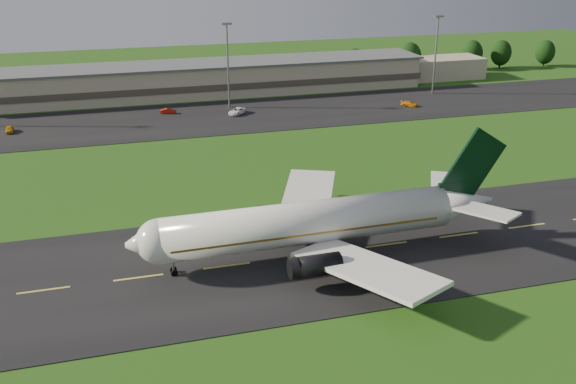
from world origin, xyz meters
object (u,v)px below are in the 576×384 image
object	(u,v)px
airliner	(315,223)
service_vehicle_d	(410,104)
service_vehicle_b	(168,111)
service_vehicle_c	(237,111)
light_mast_east	(436,45)
light_mast_centre	(228,55)
terminal	(222,78)
service_vehicle_a	(10,129)

from	to	relation	value
airliner	service_vehicle_d	size ratio (longest dim) A/B	12.05
service_vehicle_b	service_vehicle_c	size ratio (longest dim) A/B	0.67
service_vehicle_d	light_mast_east	bearing A→B (deg)	-8.96
light_mast_centre	service_vehicle_b	distance (m)	19.31
service_vehicle_b	service_vehicle_c	xyz separation A→B (m)	(15.59, -5.05, 0.15)
airliner	service_vehicle_b	xyz separation A→B (m)	(-10.65, 78.12, -3.96)
service_vehicle_b	service_vehicle_c	distance (m)	16.39
light_mast_east	service_vehicle_b	world-z (taller)	light_mast_east
terminal	service_vehicle_c	size ratio (longest dim) A/B	26.73
terminal	service_vehicle_c	distance (m)	23.32
service_vehicle_a	airliner	bearing A→B (deg)	-62.03
airliner	service_vehicle_a	world-z (taller)	airliner
terminal	light_mast_centre	world-z (taller)	light_mast_centre
service_vehicle_b	service_vehicle_c	world-z (taller)	service_vehicle_c
terminal	service_vehicle_c	xyz separation A→B (m)	(-0.80, -23.09, -3.14)
terminal	service_vehicle_d	world-z (taller)	terminal
service_vehicle_c	service_vehicle_d	distance (m)	42.58
light_mast_east	service_vehicle_b	size ratio (longest dim) A/B	5.57
airliner	terminal	distance (m)	96.34
service_vehicle_a	service_vehicle_b	distance (m)	34.88
airliner	service_vehicle_b	bearing A→B (deg)	96.99
airliner	terminal	xyz separation A→B (m)	(5.74, 96.17, -0.67)
airliner	service_vehicle_c	xyz separation A→B (m)	(4.94, 73.08, -3.81)
service_vehicle_a	service_vehicle_d	bearing A→B (deg)	-5.77
service_vehicle_c	service_vehicle_b	bearing A→B (deg)	-154.62
light_mast_centre	service_vehicle_a	size ratio (longest dim) A/B	5.19
airliner	terminal	bearing A→B (deg)	85.81
terminal	light_mast_centre	xyz separation A→B (m)	(-1.40, -16.18, 8.75)
light_mast_centre	service_vehicle_d	size ratio (longest dim) A/B	4.79
service_vehicle_a	service_vehicle_d	xyz separation A→B (m)	(92.25, -2.67, -0.05)
light_mast_east	service_vehicle_a	bearing A→B (deg)	-175.43
light_mast_east	service_vehicle_a	size ratio (longest dim) A/B	5.19
terminal	service_vehicle_d	xyz separation A→B (m)	(41.58, -27.18, -3.27)
terminal	service_vehicle_b	xyz separation A→B (m)	(-16.39, -18.05, -3.29)
airliner	service_vehicle_a	bearing A→B (deg)	121.31
light_mast_centre	light_mast_east	size ratio (longest dim) A/B	1.00
service_vehicle_d	service_vehicle_c	bearing A→B (deg)	123.04
terminal	light_mast_centre	bearing A→B (deg)	-94.95
light_mast_centre	service_vehicle_a	world-z (taller)	light_mast_centre
light_mast_centre	airliner	bearing A→B (deg)	-93.11
service_vehicle_b	service_vehicle_d	xyz separation A→B (m)	(57.97, -9.14, 0.02)
light_mast_east	service_vehicle_c	xyz separation A→B (m)	(-54.40, -6.91, -11.88)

